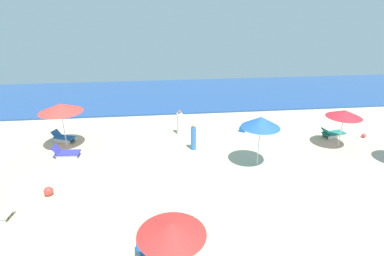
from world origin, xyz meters
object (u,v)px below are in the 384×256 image
lounge_chair_1_0 (66,153)px  lounge_chair_5_0 (332,133)px  umbrella_0 (171,229)px  lounge_chair_1_1 (63,137)px  umbrella_3 (261,122)px  umbrella_1 (60,108)px  beach_ball_1 (364,136)px  beachgoer_0 (180,123)px  beachgoer_1 (193,138)px  beach_ball_2 (48,191)px  cooler_box_0 (243,129)px  umbrella_5 (344,114)px  lounge_chair_0_0 (155,250)px

lounge_chair_1_0 → lounge_chair_5_0: bearing=-83.9°
umbrella_0 → lounge_chair_1_1: bearing=118.2°
umbrella_3 → lounge_chair_5_0: (5.71, 2.85, -2.09)m
umbrella_1 → beach_ball_1: umbrella_1 is taller
umbrella_3 → beachgoer_0: (-3.64, 4.45, -1.62)m
lounge_chair_1_0 → beach_ball_1: bearing=-85.1°
umbrella_0 → lounge_chair_5_0: 14.53m
lounge_chair_1_1 → beachgoer_1: beachgoer_1 is taller
umbrella_0 → beachgoer_0: (1.07, 11.51, -1.62)m
lounge_chair_5_0 → beach_ball_2: bearing=94.2°
umbrella_1 → beach_ball_2: 5.26m
lounge_chair_5_0 → beachgoer_0: beachgoer_0 is taller
umbrella_0 → cooler_box_0: size_ratio=5.09×
beachgoer_1 → cooler_box_0: size_ratio=3.10×
lounge_chair_1_1 → lounge_chair_5_0: bearing=-70.9°
lounge_chair_1_0 → umbrella_0: bearing=-146.8°
umbrella_0 → umbrella_3: 8.48m
umbrella_0 → umbrella_5: size_ratio=1.14×
lounge_chair_5_0 → cooler_box_0: (-5.23, 1.58, -0.09)m
lounge_chair_0_0 → cooler_box_0: 11.47m
lounge_chair_1_1 → cooler_box_0: lounge_chair_1_1 is taller
umbrella_0 → umbrella_1: bearing=118.4°
beachgoer_1 → lounge_chair_1_1: bearing=-54.5°
lounge_chair_0_0 → beach_ball_1: lounge_chair_0_0 is taller
beachgoer_0 → beachgoer_1: size_ratio=1.02×
umbrella_0 → cooler_box_0: (5.18, 11.49, -2.18)m
lounge_chair_5_0 → lounge_chair_0_0: bearing=115.7°
umbrella_3 → beachgoer_1: bearing=144.7°
umbrella_0 → cooler_box_0: bearing=65.7°
umbrella_5 → beach_ball_1: (2.28, 1.02, -1.89)m
lounge_chair_0_0 → cooler_box_0: bearing=-33.8°
umbrella_1 → lounge_chair_1_1: (-0.43, 0.89, -2.14)m
beachgoer_0 → beach_ball_2: bearing=-14.4°
beach_ball_1 → beach_ball_2: size_ratio=0.66×
umbrella_1 → lounge_chair_1_1: umbrella_1 is taller
lounge_chair_1_1 → lounge_chair_5_0: (16.38, -1.22, -0.01)m
umbrella_0 → lounge_chair_1_1: 12.80m
cooler_box_0 → beach_ball_1: size_ratio=1.90×
lounge_chair_0_0 → lounge_chair_1_0: size_ratio=0.92×
lounge_chair_1_0 → beach_ball_2: bearing=-173.8°
lounge_chair_1_1 → umbrella_0: bearing=-128.5°
lounge_chair_1_1 → beach_ball_2: bearing=-147.8°
umbrella_0 → umbrella_3: size_ratio=0.97×
umbrella_5 → lounge_chair_5_0: (0.36, 1.29, -1.76)m
beachgoer_0 → umbrella_3: bearing=70.5°
umbrella_3 → beach_ball_2: size_ratio=6.63×
beachgoer_0 → beach_ball_1: 11.44m
beachgoer_1 → lounge_chair_1_0: bearing=-39.3°
beach_ball_2 → lounge_chair_0_0: bearing=-40.9°
umbrella_5 → beachgoer_1: size_ratio=1.44×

